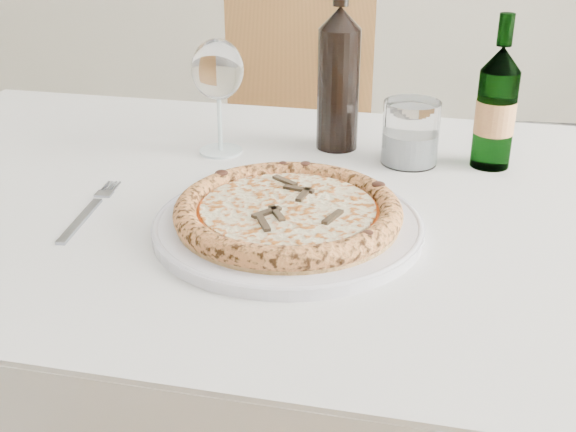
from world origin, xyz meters
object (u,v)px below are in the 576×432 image
object	(u,v)px
chair_far	(302,147)
pizza	(288,211)
wine_glass	(218,72)
tumbler	(410,137)
dining_table	(297,259)
wine_bottle	(339,77)
plate	(288,224)
beer_bottle	(496,108)

from	to	relation	value
chair_far	pizza	size ratio (longest dim) A/B	3.37
wine_glass	tumbler	size ratio (longest dim) A/B	1.87
dining_table	chair_far	size ratio (longest dim) A/B	1.57
wine_bottle	dining_table	bearing A→B (deg)	-100.70
pizza	tumbler	size ratio (longest dim) A/B	2.92
chair_far	wine_bottle	world-z (taller)	wine_bottle
plate	pizza	world-z (taller)	pizza
dining_table	pizza	bearing A→B (deg)	-90.00
beer_bottle	wine_bottle	bearing A→B (deg)	166.85
plate	tumbler	bearing A→B (deg)	59.11
tumbler	dining_table	bearing A→B (deg)	-134.58
chair_far	pizza	world-z (taller)	chair_far
tumbler	wine_bottle	bearing A→B (deg)	153.50
plate	wine_glass	bearing A→B (deg)	117.70
wine_glass	beer_bottle	world-z (taller)	beer_bottle
wine_bottle	plate	bearing A→B (deg)	-97.30
dining_table	chair_far	distance (m)	0.84
chair_far	plate	size ratio (longest dim) A/B	2.83
tumbler	wine_bottle	xyz separation A→B (m)	(-0.11, 0.06, 0.07)
beer_bottle	wine_glass	bearing A→B (deg)	178.87
wine_glass	tumbler	bearing A→B (deg)	-1.97
plate	wine_bottle	world-z (taller)	wine_bottle
dining_table	chair_far	xyz separation A→B (m)	(-0.08, 0.83, -0.13)
plate	beer_bottle	distance (m)	0.38
chair_far	plate	world-z (taller)	chair_far
chair_far	pizza	xyz separation A→B (m)	(0.08, -0.93, 0.25)
plate	wine_glass	xyz separation A→B (m)	(-0.14, 0.26, 0.12)
pizza	tumbler	world-z (taller)	tumbler
plate	wine_bottle	xyz separation A→B (m)	(0.04, 0.31, 0.10)
plate	beer_bottle	bearing A→B (deg)	43.35
tumbler	pizza	bearing A→B (deg)	-120.90
dining_table	wine_glass	distance (m)	0.31
chair_far	pizza	distance (m)	0.97
chair_far	tumbler	bearing A→B (deg)	-71.03
chair_far	beer_bottle	size ratio (longest dim) A/B	4.17
pizza	wine_glass	world-z (taller)	wine_glass
chair_far	pizza	bearing A→B (deg)	-85.09
pizza	wine_glass	size ratio (longest dim) A/B	1.56
chair_far	wine_glass	distance (m)	0.76
beer_bottle	chair_far	bearing A→B (deg)	117.56
dining_table	tumbler	xyz separation A→B (m)	(0.15, 0.15, 0.13)
dining_table	pizza	xyz separation A→B (m)	(-0.00, -0.10, 0.12)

